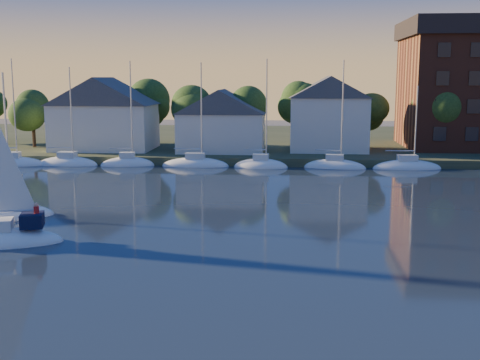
# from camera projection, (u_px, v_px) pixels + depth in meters

# --- Properties ---
(ground) EXTENTS (260.00, 260.00, 0.00)m
(ground) POSITION_uv_depth(u_px,v_px,m) (211.00, 357.00, 23.08)
(ground) COLOR black
(ground) RESTS_ON ground
(shoreline_land) EXTENTS (160.00, 50.00, 2.00)m
(shoreline_land) POSITION_uv_depth(u_px,v_px,m) (271.00, 144.00, 96.76)
(shoreline_land) COLOR #2F3921
(shoreline_land) RESTS_ON ground
(wooden_dock) EXTENTS (120.00, 3.00, 1.00)m
(wooden_dock) POSITION_uv_depth(u_px,v_px,m) (266.00, 164.00, 74.16)
(wooden_dock) COLOR brown
(wooden_dock) RESTS_ON ground
(clubhouse_west) EXTENTS (13.65, 9.45, 9.64)m
(clubhouse_west) POSITION_uv_depth(u_px,v_px,m) (104.00, 113.00, 80.84)
(clubhouse_west) COLOR silver
(clubhouse_west) RESTS_ON shoreline_land
(clubhouse_centre) EXTENTS (11.55, 8.40, 8.08)m
(clubhouse_centre) POSITION_uv_depth(u_px,v_px,m) (222.00, 120.00, 78.70)
(clubhouse_centre) COLOR silver
(clubhouse_centre) RESTS_ON shoreline_land
(clubhouse_east) EXTENTS (10.50, 8.40, 9.80)m
(clubhouse_east) POSITION_uv_depth(u_px,v_px,m) (329.00, 113.00, 79.38)
(clubhouse_east) COLOR silver
(clubhouse_east) RESTS_ON shoreline_land
(tree_line) EXTENTS (93.40, 5.40, 8.90)m
(tree_line) POSITION_uv_depth(u_px,v_px,m) (284.00, 102.00, 83.60)
(tree_line) COLOR #362618
(tree_line) RESTS_ON shoreline_land
(moored_fleet) EXTENTS (63.50, 2.40, 12.05)m
(moored_fleet) POSITION_uv_depth(u_px,v_px,m) (165.00, 166.00, 72.17)
(moored_fleet) COLOR white
(moored_fleet) RESTS_ON ground
(drifting_sailboat_left) EXTENTS (8.09, 5.96, 12.08)m
(drifting_sailboat_left) POSITION_uv_depth(u_px,v_px,m) (1.00, 217.00, 45.68)
(drifting_sailboat_left) COLOR white
(drifting_sailboat_left) RESTS_ON ground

